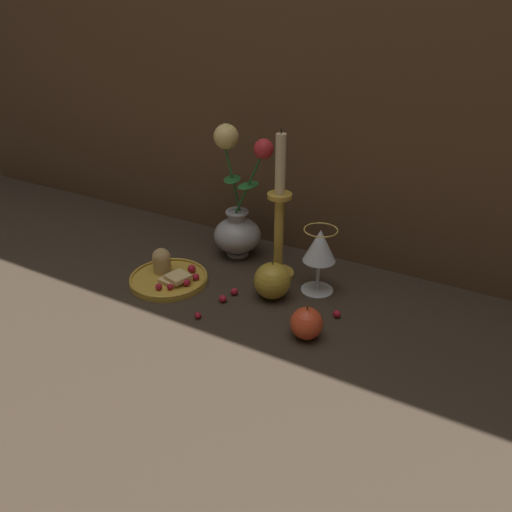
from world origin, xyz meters
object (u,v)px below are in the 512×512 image
(wine_glass, at_px, (320,248))
(apple_beside_vase, at_px, (306,323))
(apple_near_glass, at_px, (272,281))
(candlestick, at_px, (279,222))
(plate_with_pastries, at_px, (168,275))
(vase, at_px, (237,218))

(wine_glass, height_order, apple_beside_vase, wine_glass)
(wine_glass, relative_size, apple_near_glass, 1.62)
(candlestick, bearing_deg, plate_with_pastries, -145.20)
(wine_glass, bearing_deg, apple_near_glass, -135.52)
(wine_glass, height_order, apple_near_glass, wine_glass)
(candlestick, distance_m, apple_beside_vase, 0.27)
(vase, relative_size, apple_near_glass, 3.49)
(vase, distance_m, apple_beside_vase, 0.39)
(vase, relative_size, plate_with_pastries, 1.80)
(apple_beside_vase, bearing_deg, plate_with_pastries, 173.95)
(candlestick, xyz_separation_m, apple_near_glass, (0.03, -0.09, -0.10))
(plate_with_pastries, relative_size, candlestick, 0.52)
(vase, relative_size, candlestick, 0.94)
(wine_glass, bearing_deg, candlestick, 171.59)
(plate_with_pastries, xyz_separation_m, apple_beside_vase, (0.37, -0.04, 0.02))
(plate_with_pastries, distance_m, apple_beside_vase, 0.38)
(vase, bearing_deg, apple_near_glass, -38.79)
(vase, bearing_deg, candlestick, -18.54)
(vase, bearing_deg, wine_glass, -14.22)
(apple_beside_vase, distance_m, apple_near_glass, 0.16)
(plate_with_pastries, xyz_separation_m, wine_glass, (0.32, 0.13, 0.09))
(wine_glass, height_order, candlestick, candlestick)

